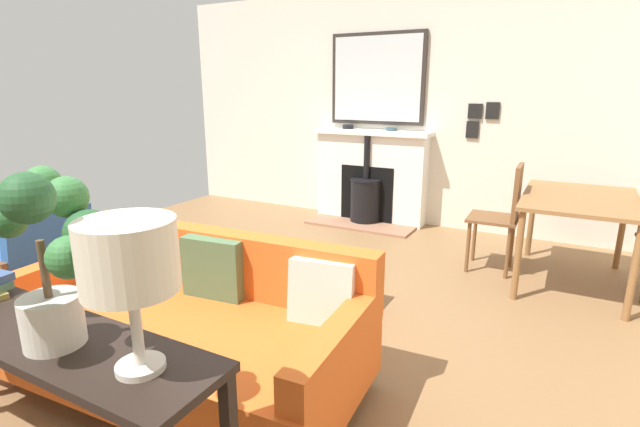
{
  "coord_description": "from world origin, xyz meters",
  "views": [
    {
      "loc": [
        2.33,
        1.81,
        1.54
      ],
      "look_at": [
        -0.72,
        0.17,
        0.61
      ],
      "focal_mm": 26.33,
      "sensor_mm": 36.0,
      "label": 1
    }
  ],
  "objects_px": {
    "mantel_bowl_far": "(392,129)",
    "dining_table": "(579,207)",
    "sofa": "(185,325)",
    "potted_plant": "(39,246)",
    "mantel_bowl_near": "(348,127)",
    "ottoman": "(307,279)",
    "table_lamp_far_end": "(129,260)",
    "console_table": "(10,340)",
    "armchair_accent": "(38,251)",
    "fireplace": "(370,181)",
    "dining_chair_near_fireplace": "(505,210)"
  },
  "relations": [
    {
      "from": "console_table",
      "to": "mantel_bowl_near",
      "type": "bearing_deg",
      "value": -171.04
    },
    {
      "from": "console_table",
      "to": "dining_table",
      "type": "distance_m",
      "value": 3.76
    },
    {
      "from": "dining_table",
      "to": "dining_chair_near_fireplace",
      "type": "height_order",
      "value": "dining_chair_near_fireplace"
    },
    {
      "from": "armchair_accent",
      "to": "potted_plant",
      "type": "height_order",
      "value": "potted_plant"
    },
    {
      "from": "fireplace",
      "to": "potted_plant",
      "type": "distance_m",
      "value": 4.39
    },
    {
      "from": "mantel_bowl_far",
      "to": "dining_table",
      "type": "relative_size",
      "value": 0.11
    },
    {
      "from": "armchair_accent",
      "to": "fireplace",
      "type": "bearing_deg",
      "value": 159.32
    },
    {
      "from": "mantel_bowl_near",
      "to": "ottoman",
      "type": "xyz_separation_m",
      "value": [
        2.4,
        0.81,
        -0.88
      ]
    },
    {
      "from": "sofa",
      "to": "potted_plant",
      "type": "height_order",
      "value": "potted_plant"
    },
    {
      "from": "console_table",
      "to": "table_lamp_far_end",
      "type": "height_order",
      "value": "table_lamp_far_end"
    },
    {
      "from": "table_lamp_far_end",
      "to": "mantel_bowl_far",
      "type": "bearing_deg",
      "value": -169.29
    },
    {
      "from": "mantel_bowl_near",
      "to": "table_lamp_far_end",
      "type": "bearing_deg",
      "value": 17.53
    },
    {
      "from": "ottoman",
      "to": "potted_plant",
      "type": "height_order",
      "value": "potted_plant"
    },
    {
      "from": "ottoman",
      "to": "dining_table",
      "type": "height_order",
      "value": "dining_table"
    },
    {
      "from": "dining_table",
      "to": "armchair_accent",
      "type": "bearing_deg",
      "value": -56.04
    },
    {
      "from": "console_table",
      "to": "potted_plant",
      "type": "relative_size",
      "value": 3.12
    },
    {
      "from": "mantel_bowl_far",
      "to": "armchair_accent",
      "type": "bearing_deg",
      "value": -23.92
    },
    {
      "from": "fireplace",
      "to": "table_lamp_far_end",
      "type": "height_order",
      "value": "table_lamp_far_end"
    },
    {
      "from": "mantel_bowl_near",
      "to": "armchair_accent",
      "type": "height_order",
      "value": "mantel_bowl_near"
    },
    {
      "from": "mantel_bowl_near",
      "to": "table_lamp_far_end",
      "type": "xyz_separation_m",
      "value": [
        4.3,
        1.36,
        -0.01
      ]
    },
    {
      "from": "mantel_bowl_near",
      "to": "potted_plant",
      "type": "height_order",
      "value": "potted_plant"
    },
    {
      "from": "console_table",
      "to": "table_lamp_far_end",
      "type": "bearing_deg",
      "value": 90.0
    },
    {
      "from": "armchair_accent",
      "to": "table_lamp_far_end",
      "type": "height_order",
      "value": "table_lamp_far_end"
    },
    {
      "from": "fireplace",
      "to": "mantel_bowl_near",
      "type": "relative_size",
      "value": 10.45
    },
    {
      "from": "sofa",
      "to": "potted_plant",
      "type": "bearing_deg",
      "value": 21.17
    },
    {
      "from": "mantel_bowl_far",
      "to": "dining_table",
      "type": "distance_m",
      "value": 2.21
    },
    {
      "from": "armchair_accent",
      "to": "table_lamp_far_end",
      "type": "distance_m",
      "value": 2.57
    },
    {
      "from": "dining_chair_near_fireplace",
      "to": "table_lamp_far_end",
      "type": "bearing_deg",
      "value": -9.81
    },
    {
      "from": "console_table",
      "to": "potted_plant",
      "type": "xyz_separation_m",
      "value": [
        0.03,
        0.33,
        0.42
      ]
    },
    {
      "from": "fireplace",
      "to": "console_table",
      "type": "relative_size",
      "value": 0.76
    },
    {
      "from": "mantel_bowl_far",
      "to": "table_lamp_far_end",
      "type": "bearing_deg",
      "value": 10.71
    },
    {
      "from": "fireplace",
      "to": "mantel_bowl_near",
      "type": "xyz_separation_m",
      "value": [
        -0.04,
        -0.31,
        0.62
      ]
    },
    {
      "from": "table_lamp_far_end",
      "to": "console_table",
      "type": "bearing_deg",
      "value": -90.0
    },
    {
      "from": "ottoman",
      "to": "console_table",
      "type": "relative_size",
      "value": 0.42
    },
    {
      "from": "armchair_accent",
      "to": "dining_table",
      "type": "xyz_separation_m",
      "value": [
        -2.27,
        3.37,
        0.22
      ]
    },
    {
      "from": "ottoman",
      "to": "armchair_accent",
      "type": "distance_m",
      "value": 1.93
    },
    {
      "from": "mantel_bowl_far",
      "to": "dining_table",
      "type": "xyz_separation_m",
      "value": [
        0.99,
        1.93,
        -0.46
      ]
    },
    {
      "from": "dining_table",
      "to": "ottoman",
      "type": "bearing_deg",
      "value": -49.67
    },
    {
      "from": "potted_plant",
      "to": "dining_table",
      "type": "height_order",
      "value": "potted_plant"
    },
    {
      "from": "mantel_bowl_far",
      "to": "table_lamp_far_end",
      "type": "xyz_separation_m",
      "value": [
        4.3,
        0.81,
        -0.0
      ]
    },
    {
      "from": "potted_plant",
      "to": "sofa",
      "type": "bearing_deg",
      "value": -158.83
    },
    {
      "from": "mantel_bowl_far",
      "to": "sofa",
      "type": "relative_size",
      "value": 0.06
    },
    {
      "from": "console_table",
      "to": "armchair_accent",
      "type": "bearing_deg",
      "value": -123.12
    },
    {
      "from": "armchair_accent",
      "to": "potted_plant",
      "type": "bearing_deg",
      "value": 60.91
    },
    {
      "from": "mantel_bowl_far",
      "to": "table_lamp_far_end",
      "type": "distance_m",
      "value": 4.37
    },
    {
      "from": "sofa",
      "to": "table_lamp_far_end",
      "type": "distance_m",
      "value": 1.33
    },
    {
      "from": "mantel_bowl_far",
      "to": "dining_table",
      "type": "bearing_deg",
      "value": 62.77
    },
    {
      "from": "ottoman",
      "to": "dining_table",
      "type": "xyz_separation_m",
      "value": [
        -1.41,
        1.66,
        0.41
      ]
    },
    {
      "from": "console_table",
      "to": "dining_table",
      "type": "xyz_separation_m",
      "value": [
        -3.3,
        1.79,
        -0.03
      ]
    },
    {
      "from": "mantel_bowl_far",
      "to": "sofa",
      "type": "xyz_separation_m",
      "value": [
        3.45,
        0.13,
        -0.77
      ]
    }
  ]
}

